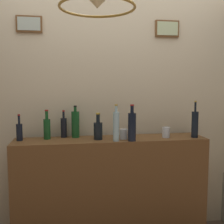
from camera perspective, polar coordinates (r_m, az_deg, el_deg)
The scene contains 12 objects.
panelled_rear_partition at distance 2.70m, azimuth -1.03°, elevation 5.80°, with size 3.29×0.15×2.84m.
bar_shelf_unit at distance 2.65m, azimuth -0.18°, elevation -16.28°, with size 1.76×0.35×1.00m, color brown.
liquor_bottle_sherry at distance 2.56m, azimuth -7.69°, elevation -2.51°, with size 0.07×0.07×0.30m.
liquor_bottle_vermouth at distance 2.37m, azimuth 0.87°, elevation -2.91°, with size 0.05×0.05×0.32m.
liquor_bottle_rum at distance 2.53m, azimuth -18.87°, elevation -3.89°, with size 0.05×0.05×0.24m.
liquor_bottle_whiskey at distance 2.38m, azimuth 4.21°, elevation -2.96°, with size 0.07×0.07×0.32m.
liquor_bottle_port at distance 2.45m, azimuth -2.94°, elevation -3.74°, with size 0.08×0.08×0.24m.
liquor_bottle_amaro at distance 2.59m, azimuth -10.09°, elevation -3.12°, with size 0.06×0.06×0.26m.
liquor_bottle_vodka at distance 2.65m, azimuth 17.00°, elevation -2.39°, with size 0.06×0.06×0.34m.
liquor_bottle_rye at distance 2.53m, azimuth -13.50°, elevation -3.25°, with size 0.06×0.06×0.27m.
glass_tumbler_rocks at distance 2.47m, azimuth 2.44°, elevation -4.65°, with size 0.07×0.07×0.09m.
glass_tumbler_highball at distance 2.59m, azimuth 11.27°, elevation -4.21°, with size 0.07×0.07×0.10m.
Camera 1 is at (-0.39, -1.58, 1.51)m, focal length 43.55 mm.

